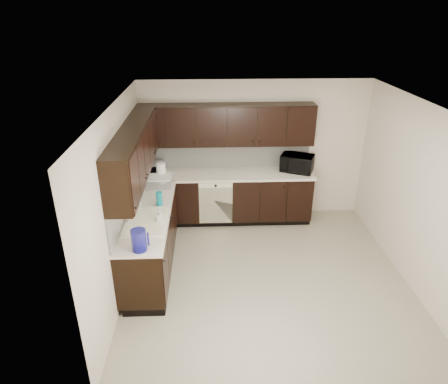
% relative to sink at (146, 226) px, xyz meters
% --- Properties ---
extents(floor, '(4.00, 4.00, 0.00)m').
position_rel_sink_xyz_m(floor, '(1.68, 0.01, -0.88)').
color(floor, '#A6A089').
rests_on(floor, ground).
extents(ceiling, '(4.00, 4.00, 0.00)m').
position_rel_sink_xyz_m(ceiling, '(1.68, 0.01, 1.62)').
color(ceiling, white).
rests_on(ceiling, wall_back).
extents(wall_back, '(4.00, 0.02, 2.50)m').
position_rel_sink_xyz_m(wall_back, '(1.68, 2.01, 0.37)').
color(wall_back, beige).
rests_on(wall_back, floor).
extents(wall_left, '(0.02, 4.00, 2.50)m').
position_rel_sink_xyz_m(wall_left, '(-0.32, 0.01, 0.37)').
color(wall_left, beige).
rests_on(wall_left, floor).
extents(wall_right, '(0.02, 4.00, 2.50)m').
position_rel_sink_xyz_m(wall_right, '(3.68, 0.01, 0.37)').
color(wall_right, beige).
rests_on(wall_right, floor).
extents(wall_front, '(4.00, 0.02, 2.50)m').
position_rel_sink_xyz_m(wall_front, '(1.68, -1.99, 0.37)').
color(wall_front, beige).
rests_on(wall_front, floor).
extents(lower_cabinets, '(3.00, 2.80, 0.90)m').
position_rel_sink_xyz_m(lower_cabinets, '(0.67, 1.12, -0.47)').
color(lower_cabinets, black).
rests_on(lower_cabinets, floor).
extents(countertop, '(3.03, 2.83, 0.04)m').
position_rel_sink_xyz_m(countertop, '(0.67, 1.12, 0.04)').
color(countertop, silver).
rests_on(countertop, lower_cabinets).
extents(backsplash, '(3.00, 2.80, 0.48)m').
position_rel_sink_xyz_m(backsplash, '(0.46, 1.33, 0.30)').
color(backsplash, silver).
rests_on(backsplash, countertop).
extents(upper_cabinets, '(3.00, 2.80, 0.70)m').
position_rel_sink_xyz_m(upper_cabinets, '(0.58, 1.22, 0.89)').
color(upper_cabinets, black).
rests_on(upper_cabinets, wall_back).
extents(dishwasher, '(0.58, 0.04, 0.78)m').
position_rel_sink_xyz_m(dishwasher, '(0.98, 1.42, -0.33)').
color(dishwasher, '#F0E9C4').
rests_on(dishwasher, lower_cabinets).
extents(sink, '(0.54, 0.82, 0.42)m').
position_rel_sink_xyz_m(sink, '(0.00, 0.00, 0.00)').
color(sink, '#F0E9C4').
rests_on(sink, countertop).
extents(microwave, '(0.65, 0.56, 0.30)m').
position_rel_sink_xyz_m(microwave, '(2.43, 1.76, 0.21)').
color(microwave, black).
rests_on(microwave, countertop).
extents(soap_bottle_a, '(0.08, 0.09, 0.17)m').
position_rel_sink_xyz_m(soap_bottle_a, '(0.20, 0.00, 0.14)').
color(soap_bottle_a, gray).
rests_on(soap_bottle_a, countertop).
extents(soap_bottle_b, '(0.12, 0.12, 0.23)m').
position_rel_sink_xyz_m(soap_bottle_b, '(-0.18, 0.52, 0.18)').
color(soap_bottle_b, gray).
rests_on(soap_bottle_b, countertop).
extents(toaster_oven, '(0.36, 0.29, 0.21)m').
position_rel_sink_xyz_m(toaster_oven, '(-0.07, 1.75, 0.16)').
color(toaster_oven, silver).
rests_on(toaster_oven, countertop).
extents(storage_bin, '(0.45, 0.35, 0.16)m').
position_rel_sink_xyz_m(storage_bin, '(0.05, 1.18, 0.14)').
color(storage_bin, silver).
rests_on(storage_bin, countertop).
extents(blue_pitcher, '(0.20, 0.20, 0.27)m').
position_rel_sink_xyz_m(blue_pitcher, '(0.02, -0.69, 0.20)').
color(blue_pitcher, '#0E0E86').
rests_on(blue_pitcher, countertop).
extents(teal_tumbler, '(0.10, 0.10, 0.21)m').
position_rel_sink_xyz_m(teal_tumbler, '(0.14, 0.51, 0.16)').
color(teal_tumbler, '#0C7889').
rests_on(teal_tumbler, countertop).
extents(paper_towel_roll, '(0.19, 0.19, 0.34)m').
position_rel_sink_xyz_m(paper_towel_roll, '(0.08, 1.36, 0.23)').
color(paper_towel_roll, white).
rests_on(paper_towel_roll, countertop).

